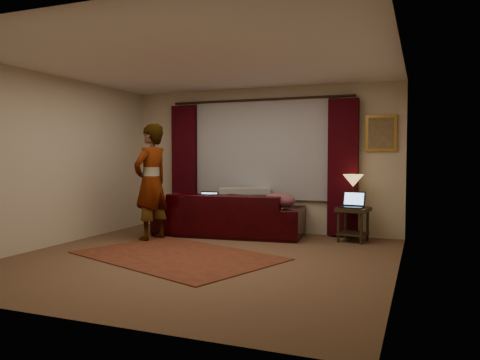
% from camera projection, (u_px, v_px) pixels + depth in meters
% --- Properties ---
extents(floor, '(5.00, 5.00, 0.01)m').
position_uv_depth(floor, '(200.00, 259.00, 6.25)').
color(floor, brown).
rests_on(floor, ground).
extents(ceiling, '(5.00, 5.00, 0.02)m').
position_uv_depth(ceiling, '(200.00, 62.00, 6.12)').
color(ceiling, silver).
rests_on(ceiling, ground).
extents(wall_back, '(5.00, 0.02, 2.60)m').
position_uv_depth(wall_back, '(261.00, 160.00, 8.51)').
color(wall_back, beige).
rests_on(wall_back, ground).
extents(wall_front, '(5.00, 0.02, 2.60)m').
position_uv_depth(wall_front, '(66.00, 165.00, 3.86)').
color(wall_front, beige).
rests_on(wall_front, ground).
extents(wall_left, '(0.02, 5.00, 2.60)m').
position_uv_depth(wall_left, '(52.00, 161.00, 7.09)').
color(wall_left, beige).
rests_on(wall_left, ground).
extents(wall_right, '(0.02, 5.00, 2.60)m').
position_uv_depth(wall_right, '(399.00, 162.00, 5.27)').
color(wall_right, beige).
rests_on(wall_right, ground).
extents(sheer_curtain, '(2.50, 0.05, 1.80)m').
position_uv_depth(sheer_curtain, '(260.00, 149.00, 8.44)').
color(sheer_curtain, '#9D9DA4').
rests_on(sheer_curtain, wall_back).
extents(drape_left, '(0.50, 0.14, 2.30)m').
position_uv_depth(drape_left, '(185.00, 166.00, 8.96)').
color(drape_left, black).
rests_on(drape_left, floor).
extents(drape_right, '(0.50, 0.14, 2.30)m').
position_uv_depth(drape_right, '(343.00, 168.00, 7.87)').
color(drape_right, black).
rests_on(drape_right, floor).
extents(curtain_rod, '(0.04, 0.04, 3.40)m').
position_uv_depth(curtain_rod, '(259.00, 100.00, 8.35)').
color(curtain_rod, black).
rests_on(curtain_rod, wall_back).
extents(picture_frame, '(0.50, 0.04, 0.60)m').
position_uv_depth(picture_frame, '(381.00, 133.00, 7.69)').
color(picture_frame, '#B78735').
rests_on(picture_frame, wall_back).
extents(sofa, '(2.64, 1.36, 1.02)m').
position_uv_depth(sofa, '(229.00, 206.00, 8.09)').
color(sofa, black).
rests_on(sofa, floor).
extents(throw_blanket, '(0.97, 0.65, 0.11)m').
position_uv_depth(throw_blanket, '(245.00, 175.00, 8.29)').
color(throw_blanket, '#A09F98').
rests_on(throw_blanket, sofa).
extents(clothing_pile, '(0.68, 0.59, 0.24)m').
position_uv_depth(clothing_pile, '(278.00, 201.00, 7.69)').
color(clothing_pile, '#7A4151').
rests_on(clothing_pile, sofa).
extents(laptop_sofa, '(0.34, 0.37, 0.24)m').
position_uv_depth(laptop_sofa, '(206.00, 199.00, 8.01)').
color(laptop_sofa, black).
rests_on(laptop_sofa, sofa).
extents(area_rug, '(3.12, 2.60, 0.01)m').
position_uv_depth(area_rug, '(177.00, 256.00, 6.41)').
color(area_rug, '#612C1B').
rests_on(area_rug, floor).
extents(end_table, '(0.54, 0.54, 0.55)m').
position_uv_depth(end_table, '(353.00, 225.00, 7.49)').
color(end_table, black).
rests_on(end_table, floor).
extents(tiffany_lamp, '(0.36, 0.36, 0.52)m').
position_uv_depth(tiffany_lamp, '(353.00, 191.00, 7.57)').
color(tiffany_lamp, olive).
rests_on(tiffany_lamp, end_table).
extents(laptop_table, '(0.40, 0.43, 0.26)m').
position_uv_depth(laptop_table, '(352.00, 200.00, 7.40)').
color(laptop_table, black).
rests_on(laptop_table, end_table).
extents(person, '(0.66, 0.66, 1.89)m').
position_uv_depth(person, '(151.00, 182.00, 7.61)').
color(person, '#A09F98').
rests_on(person, floor).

